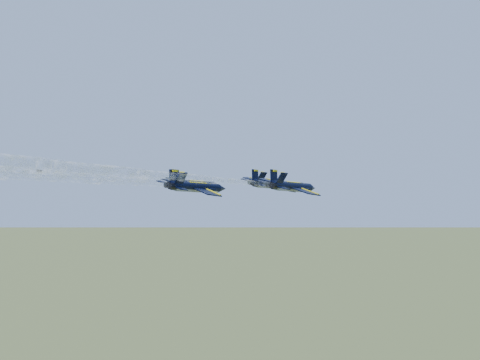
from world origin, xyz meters
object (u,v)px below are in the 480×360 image
(jet_right, at_px, (293,186))
(jet_slot, at_px, (197,187))
(jet_lead, at_px, (272,184))
(jet_left, at_px, (195,184))

(jet_right, distance_m, jet_slot, 17.78)
(jet_right, relative_size, jet_slot, 1.00)
(jet_lead, relative_size, jet_left, 1.00)
(jet_left, bearing_deg, jet_lead, 42.57)
(jet_left, bearing_deg, jet_right, -0.48)
(jet_lead, height_order, jet_left, same)
(jet_right, bearing_deg, jet_left, 179.52)
(jet_lead, distance_m, jet_left, 16.25)
(jet_lead, relative_size, jet_slot, 1.00)
(jet_right, bearing_deg, jet_lead, 136.94)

